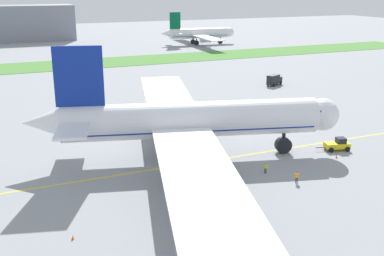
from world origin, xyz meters
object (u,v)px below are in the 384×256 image
Objects in this scene: traffic_cone_near_nose at (73,237)px; service_truck_baggage_loader at (274,80)px; airliner_foreground at (187,121)px; ground_crew_marshaller_front at (297,176)px; ground_crew_wingwalker_starboard at (195,151)px; traffic_cone_port_wing at (337,156)px; ground_crew_wingwalker_port at (266,167)px; pushback_tug at (338,144)px; parked_airliner_far_centre at (198,34)px.

service_truck_baggage_loader reaches higher than traffic_cone_near_nose.
ground_crew_marshaller_front is at bearing -56.86° from airliner_foreground.
ground_crew_marshaller_front is 0.30× the size of service_truck_baggage_loader.
ground_crew_wingwalker_starboard is 3.01× the size of traffic_cone_port_wing.
service_truck_baggage_loader is at bearing 43.06° from traffic_cone_near_nose.
traffic_cone_near_nose is at bearing -165.19° from ground_crew_wingwalker_port.
ground_crew_marshaller_front is at bearing -60.22° from ground_crew_wingwalker_starboard.
ground_crew_marshaller_front is (2.24, -5.04, 0.03)m from ground_crew_wingwalker_port.
pushback_tug is 25.54m from ground_crew_wingwalker_starboard.
airliner_foreground is 46.90× the size of ground_crew_marshaller_front.
ground_crew_wingwalker_port is 2.93× the size of traffic_cone_near_nose.
pushback_tug reaches higher than ground_crew_marshaller_front.
service_truck_baggage_loader reaches higher than ground_crew_marshaller_front.
parked_airliner_far_centre reaches higher than service_truck_baggage_loader.
pushback_tug is at bearing 31.11° from ground_crew_marshaller_front.
service_truck_baggage_loader is 0.10× the size of parked_airliner_far_centre.
service_truck_baggage_loader reaches higher than ground_crew_wingwalker_port.
ground_crew_wingwalker_starboard is at bearing -114.37° from parked_airliner_far_centre.
traffic_cone_port_wing is at bearing -112.87° from service_truck_baggage_loader.
airliner_foreground reaches higher than ground_crew_wingwalker_port.
airliner_foreground is 5.61m from ground_crew_wingwalker_starboard.
pushback_tug is 18.00m from ground_crew_wingwalker_port.
ground_crew_wingwalker_port is at bearing -57.80° from ground_crew_wingwalker_starboard.
parked_airliner_far_centre is at bearing 70.78° from ground_crew_marshaller_front.
ground_crew_marshaller_front is 18.70m from ground_crew_wingwalker_starboard.
parked_airliner_far_centre is (43.07, 153.29, 5.01)m from traffic_cone_port_wing.
airliner_foreground is 20.21m from ground_crew_marshaller_front.
ground_crew_marshaller_front is (-15.27, -9.21, 0.03)m from pushback_tug.
airliner_foreground is at bearing 156.18° from traffic_cone_port_wing.
traffic_cone_near_nose is at bearing -174.57° from ground_crew_marshaller_front.
ground_crew_wingwalker_port is at bearing -124.04° from service_truck_baggage_loader.
airliner_foreground is at bearing 123.14° from ground_crew_marshaller_front.
ground_crew_wingwalker_port is at bearing -166.60° from pushback_tug.
pushback_tug is at bearing 48.41° from traffic_cone_port_wing.
service_truck_baggage_loader reaches higher than traffic_cone_port_wing.
parked_airliner_far_centre reaches higher than traffic_cone_port_wing.
ground_crew_wingwalker_starboard reaches higher than ground_crew_wingwalker_port.
parked_airliner_far_centre is at bearing 65.63° from ground_crew_wingwalker_starboard.
traffic_cone_near_nose is 94.53m from service_truck_baggage_loader.
traffic_cone_port_wing is 0.01× the size of parked_airliner_far_centre.
service_truck_baggage_loader reaches higher than ground_crew_wingwalker_starboard.
traffic_cone_port_wing is (45.74, 9.24, 0.00)m from traffic_cone_near_nose.
ground_crew_wingwalker_port reaches higher than traffic_cone_near_nose.
airliner_foreground is 15.07m from ground_crew_wingwalker_port.
ground_crew_wingwalker_starboard is (1.35, -0.07, -5.45)m from airliner_foreground.
airliner_foreground is 14.23× the size of service_truck_baggage_loader.
service_truck_baggage_loader is at bearing 45.03° from ground_crew_wingwalker_starboard.
ground_crew_wingwalker_port is 13.22m from ground_crew_wingwalker_starboard.
ground_crew_wingwalker_port is 5.52m from ground_crew_marshaller_front.
pushback_tug is 10.62× the size of traffic_cone_port_wing.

